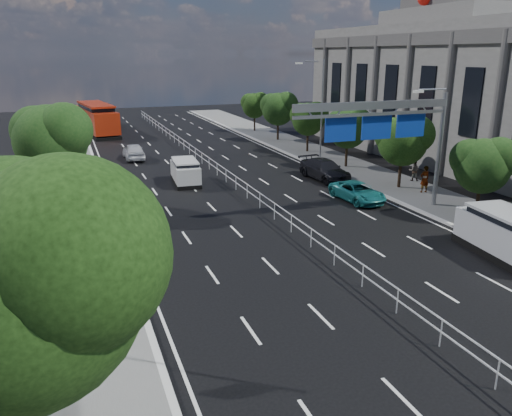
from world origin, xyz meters
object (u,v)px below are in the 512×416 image
silver_minivan (508,235)px  pedestrian_b (414,171)px  toilet_sign (84,277)px  overhead_gantry (389,122)px  near_car_silver (134,151)px  pedestrian_a (425,179)px  near_car_dark (113,120)px  parked_car_teal (357,192)px  white_minivan (185,172)px  red_bus (97,118)px  parked_car_dark (325,170)px

silver_minivan → pedestrian_b: (5.10, 13.73, -0.18)m
toilet_sign → overhead_gantry: bearing=29.6°
near_car_silver → pedestrian_a: (17.35, -19.58, 0.34)m
near_car_silver → near_car_dark: (0.30, 23.49, 0.11)m
parked_car_teal → pedestrian_b: pedestrian_b is taller
toilet_sign → white_minivan: (7.99, 21.59, -2.05)m
near_car_dark → white_minivan: bearing=101.0°
overhead_gantry → pedestrian_a: (5.19, 2.62, -4.52)m
red_bus → silver_minivan: red_bus is taller
pedestrian_b → overhead_gantry: bearing=70.3°
pedestrian_a → parked_car_dark: bearing=-52.2°
red_bus → pedestrian_a: (19.43, -37.16, -0.83)m
red_bus → pedestrian_b: size_ratio=8.11×
near_car_dark → parked_car_teal: near_car_dark is taller
toilet_sign → pedestrian_b: size_ratio=2.80×
silver_minivan → pedestrian_b: 14.65m
white_minivan → overhead_gantry: bearing=-45.3°
toilet_sign → parked_car_dark: toilet_sign is taller
red_bus → pedestrian_a: bearing=-70.3°
red_bus → silver_minivan: bearing=-79.6°
red_bus → pedestrian_a: size_ratio=6.66×
red_bus → near_car_silver: red_bus is taller
parked_car_dark → silver_minivan: bearing=-92.0°
near_car_silver → near_car_dark: near_car_dark is taller
silver_minivan → toilet_sign: bearing=-167.5°
toilet_sign → pedestrian_b: toilet_sign is taller
toilet_sign → pedestrian_a: bearing=29.0°
toilet_sign → near_car_silver: 32.80m
white_minivan → silver_minivan: size_ratio=0.77×
white_minivan → silver_minivan: silver_minivan is taller
toilet_sign → parked_car_dark: bearing=45.8°
silver_minivan → pedestrian_a: size_ratio=2.96×
white_minivan → red_bus: bearing=103.8°
near_car_silver → parked_car_dark: parked_car_dark is taller
near_car_silver → parked_car_dark: size_ratio=0.82×
near_car_dark → parked_car_teal: 44.46m
near_car_dark → silver_minivan: bearing=111.4°
parked_car_teal → parked_car_dark: parked_car_dark is taller
white_minivan → pedestrian_a: size_ratio=2.29×
red_bus → pedestrian_b: (20.90, -34.09, -1.00)m
parked_car_teal → pedestrian_a: pedestrian_a is taller
near_car_silver → parked_car_dark: bearing=134.7°
parked_car_dark → pedestrian_b: pedestrian_b is taller
near_car_silver → near_car_dark: bearing=-90.4°
silver_minivan → parked_car_teal: silver_minivan is taller
toilet_sign → overhead_gantry: 20.52m
white_minivan → parked_car_teal: (9.67, -8.72, -0.27)m
parked_car_teal → white_minivan: bearing=133.7°
toilet_sign → parked_car_dark: size_ratio=0.82×
overhead_gantry → white_minivan: 15.80m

